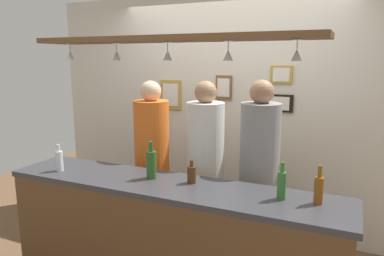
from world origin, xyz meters
name	(u,v)px	position (x,y,z in m)	size (l,w,h in m)	color
back_wall	(229,114)	(0.00, 1.10, 1.30)	(4.40, 0.06, 2.60)	silver
bar_counter	(159,230)	(0.00, -0.50, 0.66)	(2.70, 0.55, 0.97)	#38383D
overhead_glass_rack	(169,39)	(0.00, -0.30, 2.05)	(2.20, 0.36, 0.04)	brown
hanging_wineglass_far_left	(70,55)	(-0.87, -0.36, 1.94)	(0.07, 0.07, 0.13)	silver
hanging_wineglass_left	(117,55)	(-0.45, -0.31, 1.94)	(0.07, 0.07, 0.13)	silver
hanging_wineglass_center_left	(168,55)	(-0.01, -0.31, 1.94)	(0.07, 0.07, 0.13)	silver
hanging_wineglass_center	(228,54)	(0.45, -0.31, 1.94)	(0.07, 0.07, 0.13)	silver
hanging_wineglass_center_right	(297,54)	(0.90, -0.29, 1.94)	(0.07, 0.07, 0.13)	silver
person_left_orange_shirt	(152,150)	(-0.52, 0.29, 1.03)	(0.34, 0.34, 1.70)	#2D334C
person_middle_white_patterned_shirt	(205,156)	(0.05, 0.29, 1.04)	(0.34, 0.34, 1.72)	#2D334C
person_right_grey_shirt	(259,160)	(0.55, 0.29, 1.05)	(0.34, 0.34, 1.74)	#2D334C
bottle_beer_brown_stubby	(192,174)	(0.16, -0.26, 1.04)	(0.07, 0.07, 0.18)	#512D14
bottle_beer_green_import	(282,185)	(0.85, -0.31, 1.07)	(0.06, 0.06, 0.26)	#336B2D
bottle_beer_amber_tall	(319,189)	(1.08, -0.29, 1.07)	(0.06, 0.06, 0.26)	brown
bottle_soda_clear	(59,160)	(-0.99, -0.45, 1.06)	(0.06, 0.06, 0.23)	silver
bottle_champagne_green	(151,164)	(-0.18, -0.29, 1.09)	(0.08, 0.08, 0.30)	#2D5623
picture_frame_crest	(224,88)	(-0.05, 1.06, 1.60)	(0.18, 0.02, 0.26)	brown
picture_frame_upper_small	(281,75)	(0.56, 1.06, 1.75)	(0.22, 0.02, 0.18)	#B29338
picture_frame_lower_pair	(278,103)	(0.54, 1.06, 1.46)	(0.30, 0.02, 0.18)	black
picture_frame_caricature	(171,95)	(-0.70, 1.06, 1.49)	(0.26, 0.02, 0.34)	#B29338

